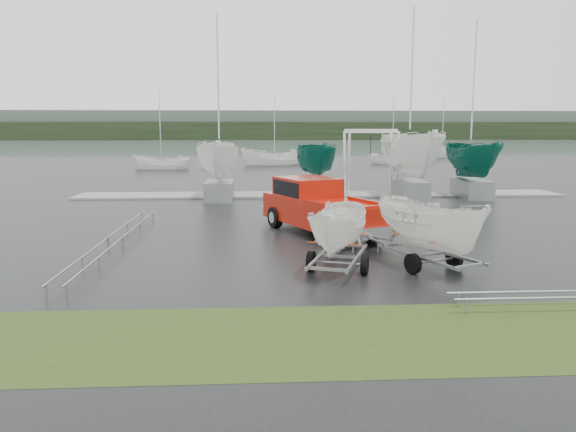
{
  "coord_description": "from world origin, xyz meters",
  "views": [
    {
      "loc": [
        -3.97,
        -21.82,
        4.23
      ],
      "look_at": [
        -2.89,
        -2.74,
        1.2
      ],
      "focal_mm": 35.0,
      "sensor_mm": 36.0,
      "label": 1
    }
  ],
  "objects_px": {
    "boat_hoist": "(370,153)",
    "trailer_hitched": "(433,181)",
    "pickup_truck": "(317,205)",
    "trailer_parked": "(340,190)"
  },
  "relations": [
    {
      "from": "trailer_hitched",
      "to": "boat_hoist",
      "type": "relative_size",
      "value": 1.19
    },
    {
      "from": "pickup_truck",
      "to": "trailer_parked",
      "type": "height_order",
      "value": "trailer_parked"
    },
    {
      "from": "trailer_hitched",
      "to": "trailer_parked",
      "type": "bearing_deg",
      "value": 158.12
    },
    {
      "from": "trailer_parked",
      "to": "trailer_hitched",
      "type": "bearing_deg",
      "value": 21.17
    },
    {
      "from": "pickup_truck",
      "to": "boat_hoist",
      "type": "xyz_separation_m",
      "value": [
        4.69,
        12.42,
        1.54
      ]
    },
    {
      "from": "trailer_hitched",
      "to": "boat_hoist",
      "type": "xyz_separation_m",
      "value": [
        1.94,
        18.63,
        0.01
      ]
    },
    {
      "from": "pickup_truck",
      "to": "trailer_parked",
      "type": "bearing_deg",
      "value": -114.01
    },
    {
      "from": "boat_hoist",
      "to": "pickup_truck",
      "type": "bearing_deg",
      "value": -110.68
    },
    {
      "from": "pickup_truck",
      "to": "trailer_hitched",
      "type": "height_order",
      "value": "trailer_hitched"
    },
    {
      "from": "boat_hoist",
      "to": "trailer_hitched",
      "type": "bearing_deg",
      "value": -95.95
    }
  ]
}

